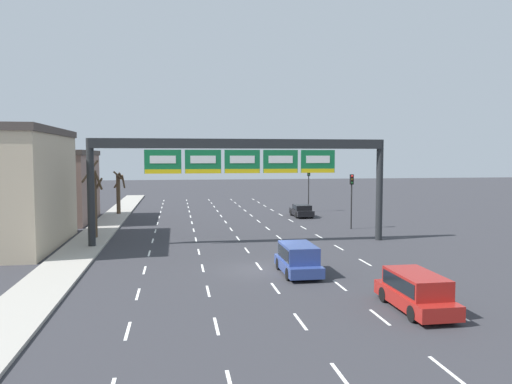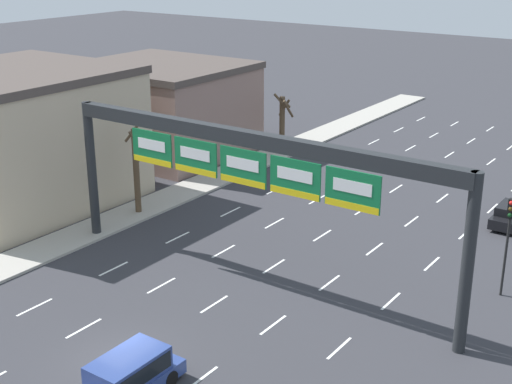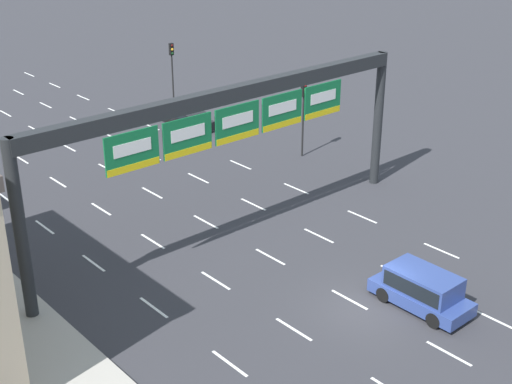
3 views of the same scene
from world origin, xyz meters
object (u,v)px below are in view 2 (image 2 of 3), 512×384
Objects in this scene: tree_bare_closest at (137,165)px; tree_bare_second at (283,120)px; traffic_light_mid_block at (509,228)px; suv_blue at (129,374)px; sign_gantry at (247,162)px.

tree_bare_closest reaches higher than tree_bare_second.
tree_bare_second is at bearing 146.84° from traffic_light_mid_block.
tree_bare_closest is at bearing 132.90° from suv_blue.
tree_bare_second is at bearing 113.15° from suv_blue.
traffic_light_mid_block is at bearing 61.01° from suv_blue.
suv_blue is 0.87× the size of traffic_light_mid_block.
traffic_light_mid_block is 1.03× the size of tree_bare_second.
sign_gantry is 11.43m from suv_blue.
sign_gantry is at bearing -150.78° from traffic_light_mid_block.
tree_bare_second is (-11.03, 20.07, -3.57)m from sign_gantry.
sign_gantry is 4.50× the size of traffic_light_mid_block.
suv_blue is at bearing -66.85° from tree_bare_second.
tree_bare_closest is 1.28× the size of tree_bare_second.
suv_blue is (1.81, -9.95, -5.33)m from sign_gantry.
tree_bare_closest is at bearing -174.68° from traffic_light_mid_block.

